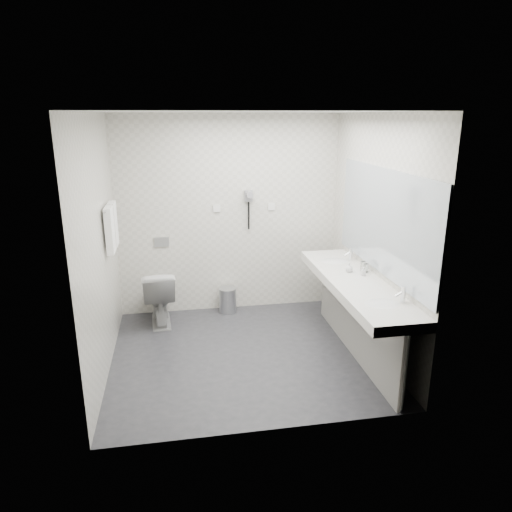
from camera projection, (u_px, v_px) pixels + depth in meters
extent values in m
plane|color=#29282D|center=(245.00, 354.00, 5.07)|extent=(2.80, 2.80, 0.00)
plane|color=silver|center=(243.00, 112.00, 4.34)|extent=(2.80, 2.80, 0.00)
plane|color=beige|center=(229.00, 216.00, 5.93)|extent=(2.80, 0.00, 2.80)
plane|color=beige|center=(270.00, 287.00, 3.48)|extent=(2.80, 0.00, 2.80)
plane|color=beige|center=(99.00, 249.00, 4.47)|extent=(0.00, 2.60, 2.60)
plane|color=beige|center=(375.00, 236.00, 4.94)|extent=(0.00, 2.60, 2.60)
cube|color=silver|center=(355.00, 284.00, 4.83)|extent=(0.55, 2.20, 0.10)
cube|color=gray|center=(355.00, 322.00, 4.96)|extent=(0.03, 2.15, 0.75)
cylinder|color=silver|center=(404.00, 372.00, 3.98)|extent=(0.06, 0.06, 0.75)
cylinder|color=silver|center=(327.00, 287.00, 5.95)|extent=(0.06, 0.06, 0.75)
cube|color=#B2BCC6|center=(384.00, 222.00, 4.69)|extent=(0.02, 2.20, 1.05)
ellipsoid|color=silver|center=(382.00, 305.00, 4.21)|extent=(0.40, 0.31, 0.05)
ellipsoid|color=silver|center=(334.00, 262.00, 5.44)|extent=(0.40, 0.31, 0.05)
cylinder|color=silver|center=(403.00, 294.00, 4.22)|extent=(0.04, 0.04, 0.15)
cylinder|color=silver|center=(351.00, 254.00, 5.44)|extent=(0.04, 0.04, 0.15)
imported|color=silver|center=(363.00, 271.00, 4.93)|extent=(0.04, 0.04, 0.09)
imported|color=silver|center=(349.00, 267.00, 5.04)|extent=(0.09, 0.09, 0.10)
cylinder|color=silver|center=(366.00, 268.00, 5.02)|extent=(0.06, 0.06, 0.10)
cylinder|color=silver|center=(363.00, 266.00, 5.08)|extent=(0.06, 0.06, 0.11)
imported|color=silver|center=(159.00, 296.00, 5.74)|extent=(0.43, 0.70, 0.69)
cube|color=#B2B5BA|center=(162.00, 242.00, 5.86)|extent=(0.18, 0.02, 0.12)
cylinder|color=#B2B5BA|center=(228.00, 301.00, 6.09)|extent=(0.23, 0.23, 0.32)
cylinder|color=#B2B5BA|center=(228.00, 289.00, 6.05)|extent=(0.23, 0.23, 0.02)
cylinder|color=silver|center=(109.00, 207.00, 4.91)|extent=(0.02, 0.62, 0.02)
cube|color=white|center=(110.00, 230.00, 4.85)|extent=(0.07, 0.24, 0.48)
cube|color=white|center=(113.00, 224.00, 5.11)|extent=(0.07, 0.24, 0.48)
cube|color=gray|center=(248.00, 196.00, 5.87)|extent=(0.10, 0.04, 0.14)
cylinder|color=gray|center=(249.00, 194.00, 5.80)|extent=(0.08, 0.14, 0.08)
cylinder|color=black|center=(249.00, 216.00, 5.93)|extent=(0.02, 0.02, 0.35)
cube|color=silver|center=(217.00, 208.00, 5.87)|extent=(0.09, 0.02, 0.09)
cube|color=silver|center=(271.00, 207.00, 5.98)|extent=(0.09, 0.02, 0.09)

